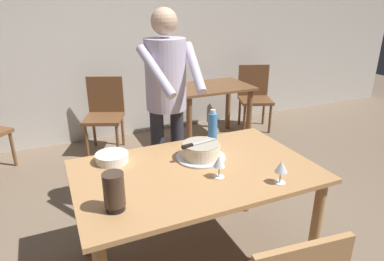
{
  "coord_description": "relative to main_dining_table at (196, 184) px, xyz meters",
  "views": [
    {
      "loc": [
        -0.8,
        -1.75,
        1.76
      ],
      "look_at": [
        0.1,
        0.29,
        0.9
      ],
      "focal_mm": 31.46,
      "sensor_mm": 36.0,
      "label": 1
    }
  ],
  "objects": [
    {
      "name": "background_chair_1",
      "position": [
        -0.19,
        2.27,
        -0.15
      ],
      "size": [
        0.57,
        0.57,
        0.9
      ],
      "color": "brown",
      "rests_on": "ground_plane"
    },
    {
      "name": "water_bottle",
      "position": [
        0.32,
        0.38,
        0.22
      ],
      "size": [
        0.07,
        0.07,
        0.25
      ],
      "color": "#387AC6",
      "rests_on": "main_dining_table"
    },
    {
      "name": "cake_knife",
      "position": [
        0.03,
        0.12,
        0.22
      ],
      "size": [
        0.27,
        0.07,
        0.02
      ],
      "color": "silver",
      "rests_on": "cake_on_platter"
    },
    {
      "name": "person_cutting_cake",
      "position": [
        0.06,
        0.69,
        0.43
      ],
      "size": [
        0.47,
        0.56,
        1.72
      ],
      "color": "#2D2D38",
      "rests_on": "ground_plane"
    },
    {
      "name": "wine_glass_near",
      "position": [
        0.39,
        -0.36,
        0.21
      ],
      "size": [
        0.08,
        0.08,
        0.14
      ],
      "color": "silver",
      "rests_on": "main_dining_table"
    },
    {
      "name": "background_chair_0",
      "position": [
        1.93,
        2.19,
        -0.15
      ],
      "size": [
        0.57,
        0.57,
        0.9
      ],
      "color": "brown",
      "rests_on": "ground_plane"
    },
    {
      "name": "plate_stack",
      "position": [
        -0.47,
        0.33,
        0.14
      ],
      "size": [
        0.22,
        0.22,
        0.06
      ],
      "color": "white",
      "rests_on": "main_dining_table"
    },
    {
      "name": "background_table",
      "position": [
        1.13,
        2.01,
        -0.07
      ],
      "size": [
        1.0,
        0.7,
        0.74
      ],
      "color": "brown",
      "rests_on": "ground_plane"
    },
    {
      "name": "cake_on_platter",
      "position": [
        0.1,
        0.14,
        0.16
      ],
      "size": [
        0.34,
        0.34,
        0.11
      ],
      "color": "silver",
      "rests_on": "main_dining_table"
    },
    {
      "name": "hurricane_lamp",
      "position": [
        -0.56,
        -0.24,
        0.21
      ],
      "size": [
        0.11,
        0.11,
        0.21
      ],
      "color": "black",
      "rests_on": "main_dining_table"
    },
    {
      "name": "wine_glass_far",
      "position": [
        0.09,
        -0.15,
        0.21
      ],
      "size": [
        0.08,
        0.08,
        0.14
      ],
      "color": "silver",
      "rests_on": "main_dining_table"
    },
    {
      "name": "back_wall",
      "position": [
        0.0,
        2.71,
        0.71
      ],
      "size": [
        10.0,
        0.12,
        2.7
      ],
      "primitive_type": "cube",
      "color": "beige",
      "rests_on": "ground_plane"
    },
    {
      "name": "main_dining_table",
      "position": [
        0.0,
        0.0,
        0.0
      ],
      "size": [
        1.53,
        0.96,
        0.75
      ],
      "color": "tan",
      "rests_on": "ground_plane"
    },
    {
      "name": "ground_plane",
      "position": [
        0.0,
        0.0,
        -0.64
      ],
      "size": [
        14.0,
        14.0,
        0.0
      ],
      "primitive_type": "plane",
      "color": "#7A6651"
    }
  ]
}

